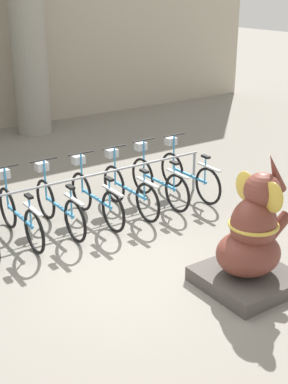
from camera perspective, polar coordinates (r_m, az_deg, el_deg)
ground_plane at (r=7.58m, az=-1.26°, el=-8.44°), size 60.00×60.00×0.00m
column_right at (r=14.23m, az=-12.34°, el=16.49°), size 1.11×1.11×5.16m
bike_rack at (r=8.76m, az=-9.52°, el=0.23°), size 5.95×0.05×0.77m
bicycle_3 at (r=8.53m, az=-13.19°, el=-2.34°), size 0.48×1.76×1.07m
bicycle_4 at (r=8.75m, az=-9.12°, el=-1.39°), size 0.48×1.76×1.07m
bicycle_5 at (r=9.00m, az=-5.21°, el=-0.51°), size 0.48×1.76×1.07m
bicycle_6 at (r=9.32m, az=-1.62°, el=0.36°), size 0.48×1.76×1.07m
bicycle_7 at (r=9.71m, az=1.51°, el=1.28°), size 0.48×1.76×1.07m
bicycle_8 at (r=10.07m, az=4.74°, el=1.95°), size 0.48×1.76×1.07m
elephant_statue at (r=7.12m, az=11.38°, el=-5.39°), size 1.16×1.16×1.83m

